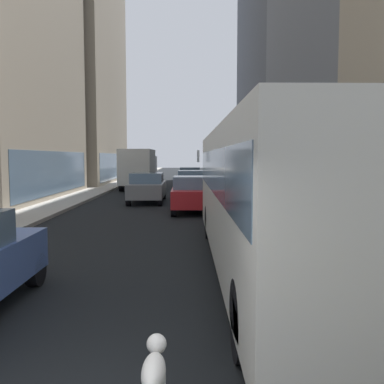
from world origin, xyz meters
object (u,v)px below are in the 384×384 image
at_px(transit_bus, 271,189).
at_px(car_black_suv, 190,177).
at_px(car_red_coupe, 192,194).
at_px(dalmatian_dog, 154,370).
at_px(car_silver_sedan, 191,183).
at_px(car_grey_wagon, 147,187).
at_px(box_truck, 139,167).

bearing_deg(transit_bus, car_black_suv, 93.50).
height_order(car_red_coupe, dalmatian_dog, car_red_coupe).
distance_m(car_black_suv, dalmatian_dog, 31.52).
distance_m(car_silver_sedan, car_grey_wagon, 4.64).
bearing_deg(car_silver_sedan, car_red_coupe, -90.00).
relative_size(car_grey_wagon, dalmatian_dog, 4.61).
xyz_separation_m(transit_bus, box_truck, (-5.60, 23.95, -0.11)).
xyz_separation_m(transit_bus, car_red_coupe, (-1.60, 9.72, -0.96)).
relative_size(car_black_suv, box_truck, 0.53).
xyz_separation_m(transit_bus, car_grey_wagon, (-4.00, 13.86, -0.95)).
relative_size(car_grey_wagon, box_truck, 0.59).
relative_size(car_red_coupe, dalmatian_dog, 4.06).
xyz_separation_m(car_silver_sedan, dalmatian_dog, (-0.54, -23.19, -0.31)).
distance_m(car_black_suv, car_red_coupe, 16.44).
bearing_deg(box_truck, dalmatian_dog, -83.27).
distance_m(transit_bus, box_truck, 24.60).
relative_size(box_truck, dalmatian_dog, 7.79).
distance_m(transit_bus, car_black_suv, 26.22).
bearing_deg(car_grey_wagon, dalmatian_dog, -84.47).
relative_size(car_silver_sedan, box_truck, 0.54).
xyz_separation_m(transit_bus, car_silver_sedan, (-1.60, 17.83, -0.96)).
bearing_deg(dalmatian_dog, car_silver_sedan, 88.67).
bearing_deg(car_black_suv, dalmatian_dog, -90.98).
relative_size(car_black_suv, car_silver_sedan, 0.98).
distance_m(car_red_coupe, dalmatian_dog, 15.09).
distance_m(box_truck, dalmatian_dog, 29.53).
relative_size(transit_bus, box_truck, 1.54).
relative_size(car_red_coupe, box_truck, 0.52).
bearing_deg(transit_bus, dalmatian_dog, -111.77).
bearing_deg(car_grey_wagon, car_black_suv, 78.96).
relative_size(car_silver_sedan, car_red_coupe, 1.03).
bearing_deg(car_black_suv, car_grey_wagon, -101.04).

